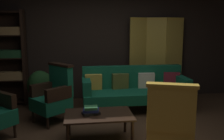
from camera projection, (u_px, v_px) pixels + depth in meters
name	position (u px, v px, depth m)	size (l,w,h in m)	color
back_wall	(102.00, 39.00, 5.94)	(7.20, 0.10, 2.80)	black
folding_screen	(156.00, 57.00, 5.96)	(1.31, 0.21, 1.90)	#B29338
bookshelf	(5.00, 56.00, 5.46)	(0.90, 0.32, 2.05)	black
velvet_couch	(134.00, 88.00, 5.20)	(2.12, 0.78, 0.88)	black
coffee_table	(99.00, 117.00, 3.75)	(1.00, 0.64, 0.42)	black
armchair_gilt_accent	(170.00, 123.00, 3.20)	(0.74, 0.74, 1.04)	#B78E33
armchair_wing_right	(54.00, 95.00, 4.53)	(0.81, 0.81, 1.04)	black
potted_plant	(40.00, 87.00, 5.19)	(0.52, 0.52, 0.81)	brown
book_black_cloth	(91.00, 113.00, 3.73)	(0.25, 0.16, 0.04)	black
book_navy_cloth	(91.00, 110.00, 3.72)	(0.22, 0.15, 0.04)	navy
book_green_cloth	(91.00, 108.00, 3.72)	(0.19, 0.16, 0.04)	#1E4C28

